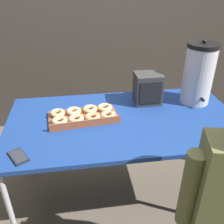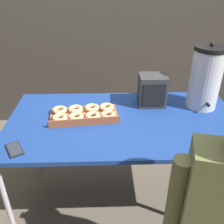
{
  "view_description": "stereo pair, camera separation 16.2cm",
  "coord_description": "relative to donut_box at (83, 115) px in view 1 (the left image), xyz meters",
  "views": [
    {
      "loc": [
        -0.29,
        -1.39,
        1.63
      ],
      "look_at": [
        -0.08,
        0.0,
        0.81
      ],
      "focal_mm": 40.0,
      "sensor_mm": 36.0,
      "label": 1
    },
    {
      "loc": [
        -0.12,
        -1.41,
        1.63
      ],
      "look_at": [
        -0.08,
        0.0,
        0.81
      ],
      "focal_mm": 40.0,
      "sensor_mm": 36.0,
      "label": 2
    }
  ],
  "objects": [
    {
      "name": "space_heater",
      "position": [
        0.48,
        0.16,
        0.09
      ],
      "size": [
        0.19,
        0.16,
        0.23
      ],
      "color": "#333333",
      "rests_on": "folding_table"
    },
    {
      "name": "ground_plane",
      "position": [
        0.27,
        -0.05,
        -0.78
      ],
      "size": [
        12.0,
        12.0,
        0.0
      ],
      "primitive_type": "plane",
      "color": "brown"
    },
    {
      "name": "donut_box",
      "position": [
        0.0,
        0.0,
        0.0
      ],
      "size": [
        0.48,
        0.28,
        0.05
      ],
      "rotation": [
        0.0,
        0.0,
        0.1
      ],
      "color": "brown",
      "rests_on": "folding_table"
    },
    {
      "name": "back_wall",
      "position": [
        0.27,
        1.26,
        0.5
      ],
      "size": [
        6.0,
        0.11,
        2.54
      ],
      "color": "#38332D",
      "rests_on": "ground"
    },
    {
      "name": "cell_phone",
      "position": [
        -0.36,
        -0.35,
        -0.02
      ],
      "size": [
        0.13,
        0.15,
        0.01
      ],
      "rotation": [
        0.0,
        0.0,
        0.54
      ],
      "color": "black",
      "rests_on": "folding_table"
    },
    {
      "name": "coffee_urn",
      "position": [
        0.84,
        0.13,
        0.2
      ],
      "size": [
        0.22,
        0.25,
        0.47
      ],
      "color": "silver",
      "rests_on": "folding_table"
    },
    {
      "name": "folding_table",
      "position": [
        0.27,
        -0.05,
        -0.07
      ],
      "size": [
        1.54,
        0.82,
        0.75
      ],
      "color": "navy",
      "rests_on": "ground"
    }
  ]
}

